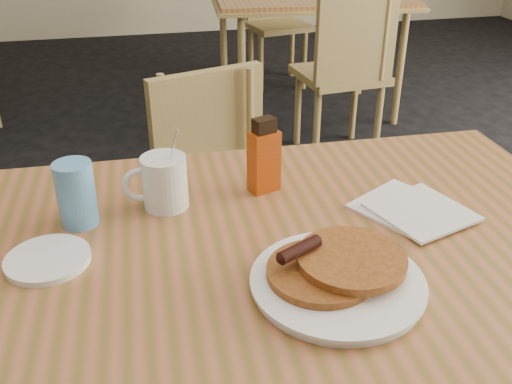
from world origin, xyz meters
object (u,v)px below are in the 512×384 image
chair_neighbor_far (275,9)px  blue_tumbler (76,194)px  coffee_mug (163,181)px  neighbor_table (311,2)px  pancake_plate (336,276)px  chair_neighbor_near (347,60)px  chair_main_far (214,185)px  syrup_bottle (264,158)px  main_table (282,261)px

chair_neighbor_far → blue_tumbler: same height
chair_neighbor_far → coffee_mug: coffee_mug is taller
neighbor_table → pancake_plate: (-0.81, -2.67, 0.06)m
chair_neighbor_near → neighbor_table: bearing=81.8°
chair_main_far → chair_neighbor_near: 1.38m
pancake_plate → syrup_bottle: bearing=96.1°
chair_neighbor_near → main_table: bearing=-120.7°
chair_neighbor_far → pancake_plate: 3.51m
coffee_mug → pancake_plate: bearing=-73.6°
chair_main_far → syrup_bottle: bearing=-103.9°
neighbor_table → coffee_mug: bearing=-114.4°
chair_main_far → chair_neighbor_far: chair_neighbor_far is taller
neighbor_table → blue_tumbler: 2.67m
neighbor_table → main_table: bearing=-108.8°
chair_neighbor_near → pancake_plate: (-0.78, -1.95, 0.22)m
coffee_mug → blue_tumbler: coffee_mug is taller
chair_neighbor_far → blue_tumbler: (-1.20, -3.11, 0.29)m
chair_main_far → syrup_bottle: 0.61m
main_table → chair_neighbor_far: bearing=75.7°
main_table → chair_main_far: chair_main_far is taller
pancake_plate → coffee_mug: (-0.25, 0.33, 0.04)m
chair_main_far → pancake_plate: (0.07, -0.87, 0.27)m
syrup_bottle → pancake_plate: bearing=-103.4°
chair_neighbor_near → coffee_mug: size_ratio=5.32×
main_table → pancake_plate: (0.06, -0.14, 0.06)m
neighbor_table → chair_neighbor_near: bearing=-92.2°
coffee_mug → blue_tumbler: size_ratio=1.34×
main_table → syrup_bottle: bearing=85.5°
chair_neighbor_far → chair_neighbor_near: size_ratio=0.95×
neighbor_table → blue_tumbler: blue_tumbler is taller
coffee_mug → syrup_bottle: (0.22, 0.02, 0.02)m
coffee_mug → syrup_bottle: bearing=-14.9°
main_table → syrup_bottle: syrup_bottle is taller
main_table → coffee_mug: 0.29m
main_table → pancake_plate: bearing=-68.5°
pancake_plate → coffee_mug: size_ratio=1.67×
chair_main_far → chair_neighbor_far: size_ratio=0.96×
main_table → neighbor_table: 2.67m
chair_main_far → coffee_mug: (-0.18, -0.54, 0.31)m
chair_main_far → pancake_plate: chair_main_far is taller
blue_tumbler → pancake_plate: bearing=-35.4°
main_table → neighbor_table: (0.86, 2.53, -0.00)m
chair_neighbor_near → coffee_mug: (-1.03, -1.62, 0.26)m
main_table → neighbor_table: bearing=71.2°
chair_main_far → blue_tumbler: (-0.35, -0.57, 0.31)m
neighbor_table → chair_neighbor_near: chair_neighbor_near is taller
neighbor_table → pancake_plate: 2.79m
main_table → chair_main_far: 0.76m
main_table → neighbor_table: same height
chair_main_far → neighbor_table: bearing=46.0°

